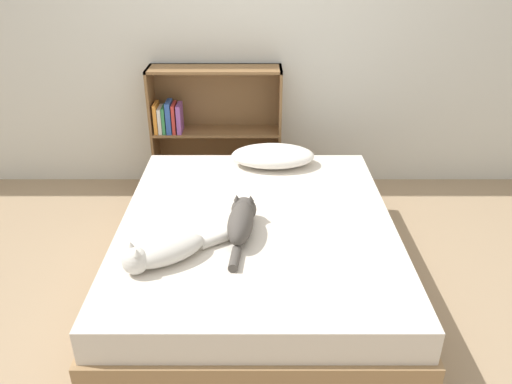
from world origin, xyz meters
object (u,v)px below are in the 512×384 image
object	(u,v)px
bookshelf	(211,127)
pillow	(272,156)
cat_light	(163,252)
cat_dark	(240,220)
bed	(256,251)

from	to	relation	value
bookshelf	pillow	bearing A→B (deg)	-49.56
cat_light	cat_dark	distance (m)	0.46
pillow	bookshelf	xyz separation A→B (m)	(-0.46, 0.54, 0.01)
bookshelf	bed	bearing A→B (deg)	-74.55
cat_dark	bookshelf	distance (m)	1.43
cat_dark	bookshelf	xyz separation A→B (m)	(-0.27, 1.40, 0.00)
bed	pillow	distance (m)	0.79
bed	bookshelf	bearing A→B (deg)	105.45
cat_light	bed	bearing A→B (deg)	-171.65
pillow	bed	bearing A→B (deg)	-98.56
bed	cat_dark	world-z (taller)	cat_dark
bed	cat_light	size ratio (longest dim) A/B	3.59
pillow	cat_dark	size ratio (longest dim) A/B	1.03
cat_light	bookshelf	bearing A→B (deg)	-127.01
bed	cat_dark	distance (m)	0.33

